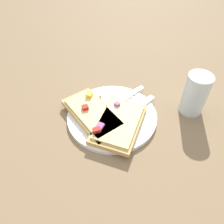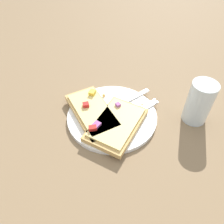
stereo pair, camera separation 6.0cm
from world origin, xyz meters
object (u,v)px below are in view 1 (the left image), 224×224
fork (113,107)px  pizza_slice_main (93,114)px  pizza_slice_corner (119,123)px  drinking_glass (195,94)px  knife (134,111)px  plate (112,116)px

fork → pizza_slice_main: bearing=-13.3°
pizza_slice_main → pizza_slice_corner: (0.02, -0.08, -0.00)m
pizza_slice_corner → drinking_glass: bearing=129.0°
pizza_slice_main → drinking_glass: (0.21, -0.19, 0.04)m
pizza_slice_main → pizza_slice_corner: bearing=27.7°
knife → fork: bearing=-57.9°
plate → pizza_slice_corner: pizza_slice_corner is taller
plate → pizza_slice_main: (-0.04, 0.04, 0.02)m
plate → pizza_slice_corner: size_ratio=1.25×
fork → drinking_glass: size_ratio=1.91×
knife → drinking_glass: 0.17m
pizza_slice_corner → drinking_glass: drinking_glass is taller
plate → knife: knife is taller
knife → pizza_slice_main: pizza_slice_main is taller
fork → knife: size_ratio=1.18×
plate → pizza_slice_corner: (-0.02, -0.04, 0.02)m
knife → drinking_glass: bearing=141.7°
knife → pizza_slice_main: 0.12m
pizza_slice_corner → drinking_glass: size_ratio=1.65×
knife → drinking_glass: (0.12, -0.11, 0.05)m
plate → fork: (0.02, 0.01, 0.01)m
plate → drinking_glass: drinking_glass is taller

